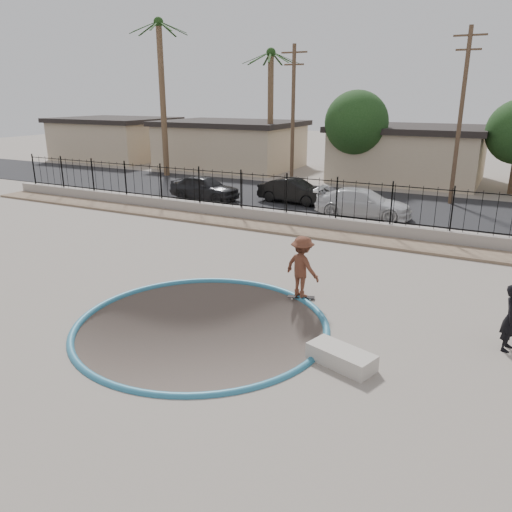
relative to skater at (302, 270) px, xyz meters
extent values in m
cube|color=slate|center=(-1.72, 10.01, -2.06)|extent=(120.00, 120.00, 2.20)
torus|color=teal|center=(-1.72, -2.99, -0.96)|extent=(7.04, 7.04, 0.20)
cube|color=#90775E|center=(-1.72, 7.21, -0.90)|extent=(42.00, 1.60, 0.11)
cube|color=gray|center=(-1.72, 8.31, -0.66)|extent=(42.00, 0.45, 0.60)
cube|color=black|center=(-1.72, 8.31, -0.24)|extent=(40.00, 0.04, 0.03)
cube|color=black|center=(-1.72, 8.31, 1.34)|extent=(40.00, 0.04, 0.04)
cube|color=black|center=(-1.72, 15.01, -0.94)|extent=(90.00, 8.00, 0.04)
cube|color=tan|center=(-29.72, 24.51, 0.79)|extent=(10.00, 8.00, 3.50)
cube|color=black|center=(-29.72, 24.51, 2.74)|extent=(10.60, 8.60, 0.40)
cube|color=tan|center=(-16.72, 24.51, 0.79)|extent=(11.00, 8.00, 3.50)
cube|color=black|center=(-16.72, 24.51, 2.74)|extent=(11.60, 8.60, 0.40)
cube|color=tan|center=(-1.72, 24.51, 0.79)|extent=(10.00, 8.00, 3.50)
cube|color=black|center=(-1.72, 24.51, 2.74)|extent=(10.60, 8.60, 0.40)
cylinder|color=brown|center=(-18.72, 18.01, 4.54)|extent=(0.44, 0.44, 11.00)
sphere|color=#1D3D15|center=(-18.72, 18.01, 9.99)|extent=(0.70, 0.70, 0.70)
cylinder|color=brown|center=(-11.72, 22.01, 3.54)|extent=(0.44, 0.44, 9.00)
sphere|color=#1D3D15|center=(-11.72, 22.01, 7.99)|extent=(0.70, 0.70, 0.70)
cylinder|color=#473323|center=(-7.72, 17.01, 3.54)|extent=(0.24, 0.24, 9.00)
cube|color=#473323|center=(-7.72, 17.01, 7.54)|extent=(1.70, 0.10, 0.10)
cube|color=#473323|center=(-7.72, 17.01, 6.84)|extent=(1.30, 0.10, 0.10)
cylinder|color=#473323|center=(2.28, 17.01, 3.79)|extent=(0.24, 0.24, 9.50)
cube|color=#473323|center=(2.28, 17.01, 8.04)|extent=(1.70, 0.10, 0.10)
cube|color=#473323|center=(2.28, 17.01, 7.34)|extent=(1.30, 0.10, 0.10)
cylinder|color=#473323|center=(-4.72, 21.01, 0.54)|extent=(0.34, 0.34, 3.00)
sphere|color=#143311|center=(-4.72, 21.01, 3.24)|extent=(4.32, 4.32, 4.32)
imported|color=brown|center=(0.00, 0.00, 0.00)|extent=(1.40, 1.09, 1.92)
cube|color=black|center=(0.00, 0.00, -0.90)|extent=(0.85, 0.47, 0.02)
cylinder|color=silver|center=(-0.24, -0.17, -0.93)|extent=(0.06, 0.05, 0.05)
cylinder|color=silver|center=(-0.29, -0.02, -0.93)|extent=(0.06, 0.05, 0.05)
cylinder|color=silver|center=(0.29, 0.02, -0.93)|extent=(0.06, 0.05, 0.05)
cylinder|color=silver|center=(0.24, 0.17, -0.93)|extent=(0.06, 0.05, 0.05)
imported|color=black|center=(5.78, -0.63, -0.11)|extent=(0.51, 0.68, 1.70)
cube|color=#B5ACA1|center=(2.35, -3.25, -0.76)|extent=(1.74, 1.16, 0.40)
imported|color=black|center=(-10.93, 11.41, -0.19)|extent=(4.38, 1.93, 1.46)
imported|color=black|center=(-5.84, 13.01, -0.23)|extent=(4.29, 1.85, 1.38)
imported|color=silver|center=(-1.31, 11.41, -0.21)|extent=(4.97, 2.18, 1.42)
camera|label=1|loc=(5.33, -13.37, 5.10)|focal=35.00mm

